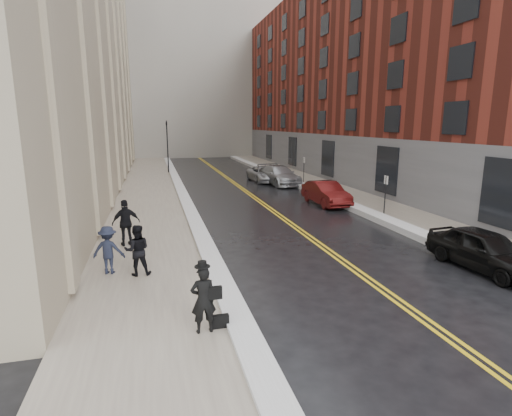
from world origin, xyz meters
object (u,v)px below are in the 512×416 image
pedestrian_b (108,250)px  car_silver_near (279,175)px  pedestrian_main (203,300)px  pedestrian_c (126,223)px  car_silver_far (264,174)px  car_black (485,250)px  pedestrian_a (137,250)px  car_maroon (326,193)px

pedestrian_b → car_silver_near: bearing=-110.8°
pedestrian_main → pedestrian_c: (-2.13, 7.57, 0.12)m
car_silver_near → car_silver_far: 2.06m
car_black → pedestrian_a: bearing=165.2°
pedestrian_c → pedestrian_a: bearing=84.7°
car_black → car_silver_near: bearing=87.8°
pedestrian_main → pedestrian_c: size_ratio=0.87×
car_maroon → pedestrian_c: bearing=-153.0°
car_maroon → pedestrian_c: (-11.41, -6.25, 0.36)m
pedestrian_a → pedestrian_c: 3.47m
car_maroon → pedestrian_b: (-11.79, -9.29, 0.22)m
pedestrian_c → car_silver_near: bearing=-140.9°
car_black → pedestrian_main: bearing=-172.7°
car_silver_near → pedestrian_b: pedestrian_b is taller
car_maroon → pedestrian_c: pedestrian_c is taller
car_maroon → pedestrian_a: pedestrian_a is taller
car_maroon → pedestrian_b: bearing=-143.4°
car_silver_near → pedestrian_c: pedestrian_c is taller
car_silver_far → pedestrian_a: 22.56m
car_maroon → pedestrian_c: 13.01m
car_silver_near → car_silver_far: size_ratio=1.14×
car_black → pedestrian_c: bearing=150.8°
car_maroon → car_silver_near: (-0.25, 8.69, 0.05)m
car_maroon → car_silver_far: (-0.98, 10.61, -0.07)m
pedestrian_c → car_black: bearing=141.4°
car_black → pedestrian_b: pedestrian_b is taller
pedestrian_main → pedestrian_a: size_ratio=0.97×
car_silver_far → pedestrian_main: (-8.29, -24.42, 0.31)m
car_silver_far → pedestrian_b: pedestrian_b is taller
pedestrian_b → car_maroon: bearing=-129.9°
car_silver_near → pedestrian_main: (-9.03, -22.50, 0.19)m
car_silver_far → pedestrian_a: size_ratio=2.81×
car_black → pedestrian_b: bearing=164.2°
car_silver_near → pedestrian_a: (-10.63, -18.36, 0.21)m
pedestrian_a → pedestrian_c: bearing=-80.6°
car_silver_near → pedestrian_a: pedestrian_a is taller
pedestrian_main → pedestrian_b: pedestrian_main is taller
pedestrian_main → car_black: bearing=-170.7°
pedestrian_a → pedestrian_b: size_ratio=1.05×
car_black → pedestrian_main: (-9.89, -2.08, 0.25)m
car_silver_far → pedestrian_c: size_ratio=2.50×
car_silver_near → car_silver_far: bearing=104.3°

